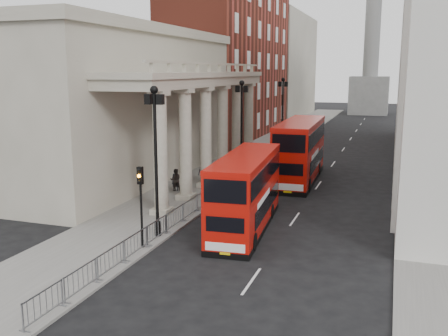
# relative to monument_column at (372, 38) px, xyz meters

# --- Properties ---
(ground) EXTENTS (260.00, 260.00, 0.00)m
(ground) POSITION_rel_monument_column_xyz_m (-6.00, -92.00, -15.98)
(ground) COLOR black
(ground) RESTS_ON ground
(sidewalk_west) EXTENTS (6.00, 140.00, 0.12)m
(sidewalk_west) POSITION_rel_monument_column_xyz_m (-9.00, -62.00, -15.92)
(sidewalk_west) COLOR slate
(sidewalk_west) RESTS_ON ground
(sidewalk_east) EXTENTS (3.00, 140.00, 0.12)m
(sidewalk_east) POSITION_rel_monument_column_xyz_m (7.50, -62.00, -15.92)
(sidewalk_east) COLOR slate
(sidewalk_east) RESTS_ON ground
(kerb) EXTENTS (0.20, 140.00, 0.14)m
(kerb) POSITION_rel_monument_column_xyz_m (-6.05, -62.00, -15.91)
(kerb) COLOR slate
(kerb) RESTS_ON ground
(portico_building) EXTENTS (9.00, 28.00, 12.00)m
(portico_building) POSITION_rel_monument_column_xyz_m (-16.50, -74.00, -9.98)
(portico_building) COLOR gray
(portico_building) RESTS_ON ground
(brick_building) EXTENTS (9.00, 32.00, 22.00)m
(brick_building) POSITION_rel_monument_column_xyz_m (-16.50, -44.00, -4.98)
(brick_building) COLOR maroon
(brick_building) RESTS_ON ground
(west_building_far) EXTENTS (9.00, 30.00, 20.00)m
(west_building_far) POSITION_rel_monument_column_xyz_m (-16.50, -12.00, -5.98)
(west_building_far) COLOR gray
(west_building_far) RESTS_ON ground
(monument_column) EXTENTS (8.00, 8.00, 54.20)m
(monument_column) POSITION_rel_monument_column_xyz_m (0.00, 0.00, 0.00)
(monument_column) COLOR #60605E
(monument_column) RESTS_ON ground
(lamp_post_south) EXTENTS (1.05, 0.44, 8.32)m
(lamp_post_south) POSITION_rel_monument_column_xyz_m (-6.60, -88.00, -11.07)
(lamp_post_south) COLOR black
(lamp_post_south) RESTS_ON sidewalk_west
(lamp_post_mid) EXTENTS (1.05, 0.44, 8.32)m
(lamp_post_mid) POSITION_rel_monument_column_xyz_m (-6.60, -72.00, -11.07)
(lamp_post_mid) COLOR black
(lamp_post_mid) RESTS_ON sidewalk_west
(lamp_post_north) EXTENTS (1.05, 0.44, 8.32)m
(lamp_post_north) POSITION_rel_monument_column_xyz_m (-6.60, -56.00, -11.07)
(lamp_post_north) COLOR black
(lamp_post_north) RESTS_ON sidewalk_west
(traffic_light) EXTENTS (0.28, 0.33, 4.30)m
(traffic_light) POSITION_rel_monument_column_xyz_m (-6.50, -90.02, -12.88)
(traffic_light) COLOR black
(traffic_light) RESTS_ON sidewalk_west
(crowd_barriers) EXTENTS (0.50, 18.75, 1.10)m
(crowd_barriers) POSITION_rel_monument_column_xyz_m (-6.35, -89.78, -15.31)
(crowd_barriers) COLOR gray
(crowd_barriers) RESTS_ON sidewalk_west
(bus_near) EXTENTS (3.31, 10.41, 4.42)m
(bus_near) POSITION_rel_monument_column_xyz_m (-2.38, -84.85, -13.67)
(bus_near) COLOR #B91008
(bus_near) RESTS_ON ground
(bus_far) EXTENTS (3.25, 11.86, 5.08)m
(bus_far) POSITION_rel_monument_column_xyz_m (-1.83, -70.64, -13.33)
(bus_far) COLOR red
(bus_far) RESTS_ON ground
(pedestrian_a) EXTENTS (0.66, 0.49, 1.66)m
(pedestrian_a) POSITION_rel_monument_column_xyz_m (-10.07, -77.94, -15.03)
(pedestrian_a) COLOR black
(pedestrian_a) RESTS_ON sidewalk_west
(pedestrian_b) EXTENTS (1.05, 0.99, 1.71)m
(pedestrian_b) POSITION_rel_monument_column_xyz_m (-10.06, -77.94, -15.00)
(pedestrian_b) COLOR #292421
(pedestrian_b) RESTS_ON sidewalk_west
(pedestrian_c) EXTENTS (0.93, 0.66, 1.78)m
(pedestrian_c) POSITION_rel_monument_column_xyz_m (-9.15, -74.42, -14.97)
(pedestrian_c) COLOR black
(pedestrian_c) RESTS_ON sidewalk_west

